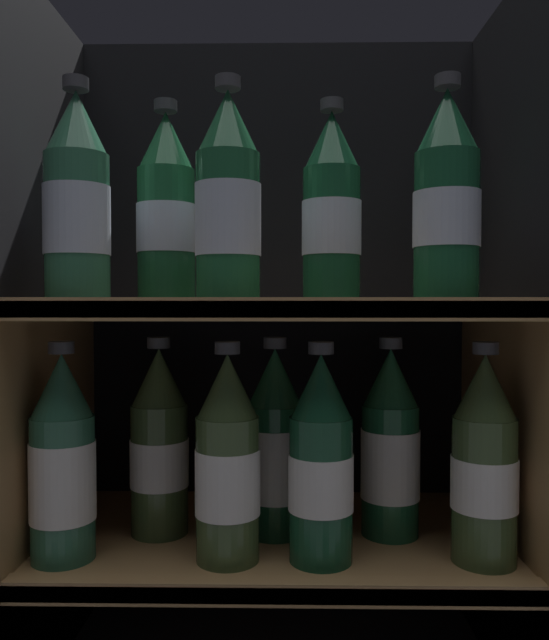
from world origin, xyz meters
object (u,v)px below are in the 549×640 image
at_px(bottle_upper_back_1, 332,212).
at_px(bottle_lower_front_1, 228,464).
at_px(bottle_upper_back_0, 166,212).
at_px(bottle_lower_back_2, 390,449).
at_px(bottle_lower_front_2, 321,464).
at_px(bottle_upper_front_1, 228,203).
at_px(bottle_lower_front_0, 63,464).
at_px(bottle_lower_back_0, 159,446).
at_px(bottle_upper_front_0, 77,203).
at_px(bottle_upper_front_2, 447,201).
at_px(bottle_lower_front_3, 484,464).
at_px(bottle_lower_back_1, 275,448).

height_order(bottle_upper_back_1, bottle_lower_front_1, bottle_upper_back_1).
height_order(bottle_upper_back_0, bottle_lower_front_1, bottle_upper_back_0).
bearing_deg(bottle_lower_back_2, bottle_upper_back_1, 180.00).
height_order(bottle_lower_front_1, bottle_lower_front_2, same).
xyz_separation_m(bottle_upper_front_1, bottle_upper_back_1, (0.13, 0.08, 0.00)).
xyz_separation_m(bottle_lower_front_0, bottle_lower_back_2, (0.40, 0.08, 0.00)).
bearing_deg(bottle_lower_back_0, bottle_upper_front_0, -132.52).
distance_m(bottle_upper_front_2, bottle_lower_back_0, 0.47).
distance_m(bottle_lower_front_3, bottle_lower_back_0, 0.40).
height_order(bottle_upper_front_1, bottle_lower_back_1, bottle_upper_front_1).
bearing_deg(bottle_lower_front_0, bottle_upper_back_1, 14.69).
height_order(bottle_upper_back_0, bottle_upper_back_1, same).
distance_m(bottle_upper_back_0, bottle_lower_front_1, 0.33).
xyz_separation_m(bottle_upper_front_1, bottle_lower_back_1, (0.05, 0.08, -0.30)).
distance_m(bottle_upper_back_1, bottle_lower_front_1, 0.34).
relative_size(bottle_upper_front_0, bottle_lower_front_2, 1.00).
xyz_separation_m(bottle_upper_front_1, bottle_upper_back_0, (-0.09, 0.08, 0.00)).
xyz_separation_m(bottle_upper_back_1, bottle_lower_back_0, (-0.22, 0.00, -0.30)).
bearing_deg(bottle_lower_front_2, bottle_upper_back_0, 156.71).
distance_m(bottle_upper_front_1, bottle_lower_front_0, 0.36).
bearing_deg(bottle_lower_back_2, bottle_upper_front_0, -167.45).
relative_size(bottle_lower_front_0, bottle_lower_back_0, 1.00).
bearing_deg(bottle_lower_back_1, bottle_upper_back_1, 0.00).
height_order(bottle_upper_front_2, bottle_lower_back_0, bottle_upper_front_2).
relative_size(bottle_upper_back_0, bottle_lower_front_0, 1.00).
xyz_separation_m(bottle_upper_back_1, bottle_lower_front_0, (-0.32, -0.08, -0.31)).
height_order(bottle_upper_front_1, bottle_lower_back_2, bottle_upper_front_1).
bearing_deg(bottle_lower_back_1, bottle_upper_back_0, 180.00).
height_order(bottle_upper_back_1, bottle_lower_front_2, bottle_upper_back_1).
relative_size(bottle_upper_back_1, bottle_lower_front_0, 1.00).
xyz_separation_m(bottle_upper_front_1, bottle_lower_front_3, (0.30, 0.00, -0.30)).
xyz_separation_m(bottle_upper_front_0, bottle_lower_back_0, (0.08, 0.08, -0.30)).
bearing_deg(bottle_lower_front_1, bottle_lower_front_2, 0.00).
relative_size(bottle_upper_front_2, bottle_lower_front_2, 1.00).
bearing_deg(bottle_lower_back_2, bottle_lower_back_0, 180.00).
xyz_separation_m(bottle_upper_front_2, bottle_lower_back_2, (-0.05, 0.08, -0.31)).
relative_size(bottle_upper_front_0, bottle_lower_front_0, 1.00).
bearing_deg(bottle_upper_back_0, bottle_lower_back_1, 0.00).
distance_m(bottle_upper_front_1, bottle_lower_back_2, 0.38).
bearing_deg(bottle_upper_front_1, bottle_lower_back_0, 139.43).
xyz_separation_m(bottle_upper_front_2, bottle_lower_back_1, (-0.20, 0.08, -0.31)).
relative_size(bottle_lower_front_3, bottle_lower_back_2, 1.00).
bearing_deg(bottle_upper_back_1, bottle_lower_front_1, -146.43).
height_order(bottle_upper_front_0, bottle_lower_front_3, bottle_upper_front_0).
xyz_separation_m(bottle_upper_front_0, bottle_lower_front_3, (0.47, 0.00, -0.30)).
relative_size(bottle_lower_front_2, bottle_lower_front_3, 1.00).
bearing_deg(bottle_upper_front_1, bottle_lower_back_1, 57.67).
relative_size(bottle_upper_back_1, bottle_lower_front_2, 1.00).
bearing_deg(bottle_lower_back_2, bottle_lower_back_1, -180.00).
relative_size(bottle_upper_front_1, bottle_upper_front_2, 1.00).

